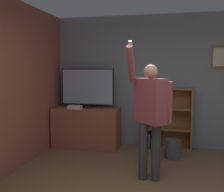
% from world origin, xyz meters
% --- Properties ---
extents(wall_back, '(6.37, 0.09, 2.70)m').
position_xyz_m(wall_back, '(0.00, 2.84, 1.35)').
color(wall_back, gray).
rests_on(wall_back, ground_plane).
extents(wall_side_brick, '(0.06, 4.41, 2.70)m').
position_xyz_m(wall_side_brick, '(-2.22, 1.40, 1.35)').
color(wall_side_brick, '#93513D').
rests_on(wall_side_brick, ground_plane).
extents(tv_ledge, '(1.34, 0.58, 0.81)m').
position_xyz_m(tv_ledge, '(-1.48, 2.45, 0.40)').
color(tv_ledge, '#93513D').
rests_on(tv_ledge, ground_plane).
extents(television, '(1.10, 0.22, 0.80)m').
position_xyz_m(television, '(-1.48, 2.53, 1.22)').
color(television, black).
rests_on(television, tv_ledge).
extents(game_console, '(0.27, 0.16, 0.07)m').
position_xyz_m(game_console, '(-1.67, 2.30, 0.84)').
color(game_console, white).
rests_on(game_console, tv_ledge).
extents(bookshelf, '(0.95, 0.28, 1.24)m').
position_xyz_m(bookshelf, '(0.07, 2.66, 0.58)').
color(bookshelf, brown).
rests_on(bookshelf, ground_plane).
extents(person, '(0.61, 0.56, 1.99)m').
position_xyz_m(person, '(-0.08, 1.09, 1.02)').
color(person, '#383842').
rests_on(person, ground_plane).
extents(waste_bin, '(0.28, 0.28, 0.33)m').
position_xyz_m(waste_bin, '(0.26, 2.12, 0.17)').
color(waste_bin, '#4C4C51').
rests_on(waste_bin, ground_plane).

